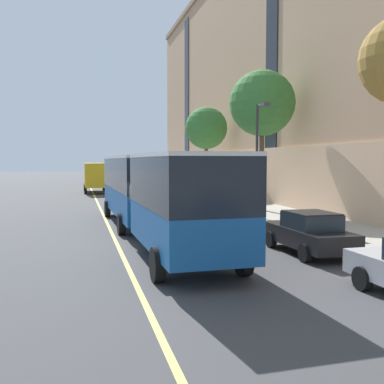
% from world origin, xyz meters
% --- Properties ---
extents(ground_plane, '(260.00, 260.00, 0.00)m').
position_xyz_m(ground_plane, '(0.00, 0.00, 0.00)').
color(ground_plane, '#424244').
extents(sidewalk, '(5.08, 160.00, 0.15)m').
position_xyz_m(sidewalk, '(9.02, 3.00, 0.07)').
color(sidewalk, '#ADA89E').
rests_on(sidewalk, ground).
extents(city_bus, '(3.34, 18.63, 3.66)m').
position_xyz_m(city_bus, '(0.30, 1.71, 2.12)').
color(city_bus, '#19569E').
rests_on(city_bus, ground).
extents(parked_car_white_0, '(2.01, 4.72, 1.56)m').
position_xyz_m(parked_car_white_0, '(5.40, 15.47, 0.78)').
color(parked_car_white_0, silver).
rests_on(parked_car_white_0, ground).
extents(parked_car_champagne_1, '(2.00, 4.51, 1.56)m').
position_xyz_m(parked_car_champagne_1, '(5.33, 22.59, 0.78)').
color(parked_car_champagne_1, '#BCAD89').
rests_on(parked_car_champagne_1, ground).
extents(parked_car_black_3, '(1.95, 4.35, 1.56)m').
position_xyz_m(parked_car_black_3, '(5.28, -3.60, 0.78)').
color(parked_car_black_3, black).
rests_on(parked_car_black_3, ground).
extents(parked_car_white_5, '(2.02, 4.67, 1.56)m').
position_xyz_m(parked_car_white_5, '(5.34, 31.11, 0.78)').
color(parked_car_white_5, silver).
rests_on(parked_car_white_5, ground).
extents(box_truck, '(2.36, 7.36, 3.16)m').
position_xyz_m(box_truck, '(-1.13, 30.35, 1.79)').
color(box_truck, gold).
rests_on(box_truck, ground).
extents(street_tree_far_uptown, '(4.27, 4.27, 9.14)m').
position_xyz_m(street_tree_far_uptown, '(8.81, 9.12, 7.12)').
color(street_tree_far_uptown, brown).
rests_on(street_tree_far_uptown, sidewalk).
extents(street_tree_far_downtown, '(3.94, 3.94, 8.29)m').
position_xyz_m(street_tree_far_downtown, '(8.81, 22.26, 6.43)').
color(street_tree_far_downtown, brown).
rests_on(street_tree_far_downtown, sidewalk).
extents(street_lamp, '(0.36, 1.48, 6.47)m').
position_xyz_m(street_lamp, '(7.08, 5.52, 4.15)').
color(street_lamp, '#2D2D30').
rests_on(street_lamp, sidewalk).
extents(lane_centerline, '(0.16, 140.00, 0.01)m').
position_xyz_m(lane_centerline, '(-1.40, 3.00, 0.00)').
color(lane_centerline, '#E0D66B').
rests_on(lane_centerline, ground).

